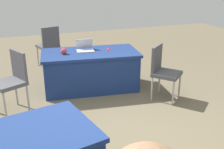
{
  "coord_description": "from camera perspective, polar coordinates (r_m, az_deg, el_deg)",
  "views": [
    {
      "loc": [
        0.99,
        2.84,
        2.09
      ],
      "look_at": [
        -0.14,
        -0.15,
        0.9
      ],
      "focal_mm": 43.39,
      "sensor_mm": 36.0,
      "label": 1
    }
  ],
  "objects": [
    {
      "name": "scissors_red",
      "position": [
        5.23,
        -0.88,
        5.34
      ],
      "size": [
        0.11,
        0.18,
        0.01
      ],
      "primitive_type": "cube",
      "rotation": [
        0.0,
        0.0,
        1.15
      ],
      "color": "red",
      "rests_on": "table_foreground"
    },
    {
      "name": "table_foreground",
      "position": [
        5.19,
        -4.55,
        0.94
      ],
      "size": [
        1.9,
        1.15,
        0.73
      ],
      "rotation": [
        0.0,
        0.0,
        -0.14
      ],
      "color": "navy",
      "rests_on": "ground"
    },
    {
      "name": "chair_near_front",
      "position": [
        4.48,
        -20.23,
        -0.69
      ],
      "size": [
        0.59,
        0.59,
        0.98
      ],
      "rotation": [
        0.0,
        0.0,
        -1.13
      ],
      "color": "#9E9993",
      "rests_on": "ground"
    },
    {
      "name": "ground_plane",
      "position": [
        3.66,
        -1.3,
        -14.35
      ],
      "size": [
        14.4,
        14.4,
        0.0
      ],
      "primitive_type": "plane",
      "color": "brown"
    },
    {
      "name": "chair_tucked_left",
      "position": [
        4.77,
        10.72,
        1.11
      ],
      "size": [
        0.62,
        0.62,
        0.95
      ],
      "rotation": [
        0.0,
        0.0,
        0.7
      ],
      "color": "#9E9993",
      "rests_on": "ground"
    },
    {
      "name": "yarn_ball",
      "position": [
        4.98,
        -10.14,
        4.87
      ],
      "size": [
        0.11,
        0.11,
        0.11
      ],
      "primitive_type": "sphere",
      "color": "#B2382D",
      "rests_on": "table_foreground"
    },
    {
      "name": "laptop_silver",
      "position": [
        5.17,
        -5.69,
        5.47
      ],
      "size": [
        0.36,
        0.34,
        0.21
      ],
      "rotation": [
        0.0,
        0.0,
        -0.15
      ],
      "color": "silver",
      "rests_on": "table_foreground"
    },
    {
      "name": "chair_tucked_right",
      "position": [
        6.51,
        -13.17,
        6.33
      ],
      "size": [
        0.55,
        0.55,
        0.97
      ],
      "rotation": [
        0.0,
        0.0,
        3.44
      ],
      "color": "#9E9993",
      "rests_on": "ground"
    }
  ]
}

